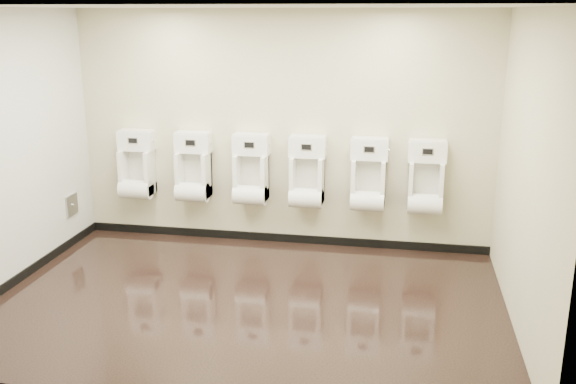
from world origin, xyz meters
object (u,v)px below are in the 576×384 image
(urinal_5, at_px, (426,183))
(urinal_2, at_px, (251,175))
(urinal_3, at_px, (307,177))
(urinal_1, at_px, (193,172))
(urinal_0, at_px, (137,169))
(urinal_4, at_px, (368,180))
(access_panel, at_px, (72,205))

(urinal_5, bearing_deg, urinal_2, 180.00)
(urinal_3, bearing_deg, urinal_1, 180.00)
(urinal_1, relative_size, urinal_2, 1.00)
(urinal_2, distance_m, urinal_3, 0.68)
(urinal_0, height_order, urinal_3, same)
(urinal_0, bearing_deg, urinal_1, 0.00)
(urinal_1, height_order, urinal_2, same)
(urinal_1, height_order, urinal_4, same)
(urinal_3, xyz_separation_m, urinal_4, (0.72, 0.00, 0.00))
(urinal_5, bearing_deg, urinal_3, 180.00)
(urinal_4, bearing_deg, urinal_3, 180.00)
(access_panel, distance_m, urinal_4, 3.58)
(access_panel, relative_size, urinal_4, 0.30)
(urinal_5, bearing_deg, urinal_0, 180.00)
(access_panel, relative_size, urinal_3, 0.30)
(access_panel, height_order, urinal_0, urinal_0)
(urinal_4, distance_m, urinal_5, 0.65)
(urinal_0, height_order, urinal_5, same)
(urinal_3, distance_m, urinal_4, 0.72)
(access_panel, relative_size, urinal_1, 0.30)
(access_panel, distance_m, urinal_1, 1.52)
(access_panel, bearing_deg, urinal_0, 30.27)
(urinal_2, bearing_deg, urinal_5, 0.00)
(urinal_2, bearing_deg, urinal_0, 180.00)
(urinal_0, height_order, urinal_1, same)
(urinal_1, height_order, urinal_5, same)
(urinal_0, xyz_separation_m, urinal_2, (1.45, 0.00, 0.00))
(urinal_0, xyz_separation_m, urinal_5, (3.50, 0.00, 0.00))
(urinal_4, bearing_deg, urinal_1, 180.00)
(urinal_0, relative_size, urinal_1, 1.00)
(access_panel, distance_m, urinal_3, 2.87)
(access_panel, relative_size, urinal_0, 0.30)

